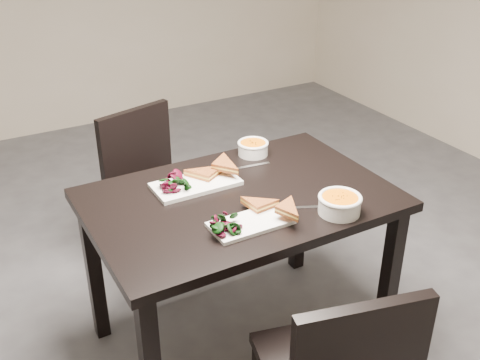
{
  "coord_description": "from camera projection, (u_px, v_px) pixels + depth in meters",
  "views": [
    {
      "loc": [
        -0.98,
        -2.13,
        1.86
      ],
      "look_at": [
        -0.01,
        -0.4,
        0.82
      ],
      "focal_mm": 42.72,
      "sensor_mm": 36.0,
      "label": 1
    }
  ],
  "objects": [
    {
      "name": "ground",
      "position": [
        203.0,
        289.0,
        2.94
      ],
      "size": [
        5.0,
        5.0,
        0.0
      ],
      "primitive_type": "plane",
      "color": "#47474C",
      "rests_on": "ground"
    },
    {
      "name": "table",
      "position": [
        240.0,
        217.0,
        2.32
      ],
      "size": [
        1.2,
        0.8,
        0.75
      ],
      "color": "black",
      "rests_on": "ground"
    },
    {
      "name": "chair_far",
      "position": [
        151.0,
        182.0,
        2.94
      ],
      "size": [
        0.52,
        0.52,
        0.85
      ],
      "rotation": [
        0.0,
        0.0,
        0.27
      ],
      "color": "black",
      "rests_on": "ground"
    },
    {
      "name": "plate_near",
      "position": [
        251.0,
        223.0,
        2.08
      ],
      "size": [
        0.3,
        0.15,
        0.02
      ],
      "primitive_type": "cube",
      "color": "white",
      "rests_on": "table"
    },
    {
      "name": "sandwich_near",
      "position": [
        264.0,
        209.0,
        2.1
      ],
      "size": [
        0.16,
        0.13,
        0.05
      ],
      "primitive_type": null,
      "rotation": [
        0.0,
        0.0,
        0.12
      ],
      "color": "#AD5824",
      "rests_on": "plate_near"
    },
    {
      "name": "salad_near",
      "position": [
        226.0,
        224.0,
        2.02
      ],
      "size": [
        0.09,
        0.08,
        0.04
      ],
      "primitive_type": null,
      "color": "black",
      "rests_on": "plate_near"
    },
    {
      "name": "soup_bowl_near",
      "position": [
        340.0,
        203.0,
        2.14
      ],
      "size": [
        0.17,
        0.17,
        0.07
      ],
      "color": "white",
      "rests_on": "table"
    },
    {
      "name": "cutlery_near",
      "position": [
        300.0,
        208.0,
        2.19
      ],
      "size": [
        0.17,
        0.09,
        0.0
      ],
      "primitive_type": "cube",
      "rotation": [
        0.0,
        0.0,
        -0.41
      ],
      "color": "silver",
      "rests_on": "table"
    },
    {
      "name": "plate_far",
      "position": [
        196.0,
        184.0,
        2.34
      ],
      "size": [
        0.35,
        0.18,
        0.02
      ],
      "primitive_type": "cube",
      "color": "white",
      "rests_on": "table"
    },
    {
      "name": "sandwich_far",
      "position": [
        211.0,
        174.0,
        2.34
      ],
      "size": [
        0.22,
        0.2,
        0.06
      ],
      "primitive_type": null,
      "rotation": [
        0.0,
        0.0,
        0.55
      ],
      "color": "#AD5824",
      "rests_on": "plate_far"
    },
    {
      "name": "salad_far",
      "position": [
        173.0,
        182.0,
        2.28
      ],
      "size": [
        0.11,
        0.1,
        0.05
      ],
      "primitive_type": null,
      "color": "black",
      "rests_on": "plate_far"
    },
    {
      "name": "soup_bowl_far",
      "position": [
        253.0,
        147.0,
        2.6
      ],
      "size": [
        0.14,
        0.14,
        0.06
      ],
      "color": "white",
      "rests_on": "table"
    },
    {
      "name": "cutlery_far",
      "position": [
        251.0,
        166.0,
        2.5
      ],
      "size": [
        0.18,
        0.04,
        0.0
      ],
      "primitive_type": "cube",
      "rotation": [
        0.0,
        0.0,
        -0.12
      ],
      "color": "silver",
      "rests_on": "table"
    }
  ]
}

